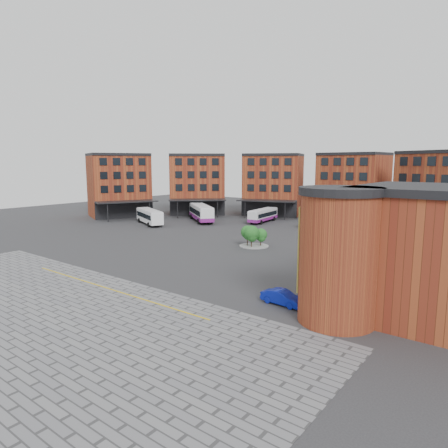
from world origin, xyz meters
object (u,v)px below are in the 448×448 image
Objects in this scene: tree_island at (253,235)px; blue_car at (283,297)px; bus_a at (149,216)px; bus_c at (263,215)px; bus_b at (201,212)px; bus_d at (327,220)px; bus_f at (426,237)px; bus_e at (397,233)px.

tree_island reaches higher than blue_car.
bus_a is 23.63m from bus_c.
tree_island is 24.56m from blue_car.
bus_b is 1.20× the size of bus_d.
tree_island reaches higher than bus_c.
bus_b is at bearing 146.94° from tree_island.
bus_f is at bearing 5.54° from bus_d.
bus_e is 2.46× the size of blue_car.
tree_island is 28.07m from bus_b.
tree_island is at bearing -118.15° from bus_f.
bus_e is 4.65m from bus_f.
bus_e is at bearing -174.26° from bus_f.
bus_e is at bearing 44.20° from tree_island.
bus_c is at bearing -19.49° from bus_a.
tree_island is 0.38× the size of bus_f.
bus_f is (20.62, 14.13, -0.06)m from tree_island.
bus_a is at bearing -126.59° from bus_e.
bus_d is 21.05m from bus_f.
bus_c is 2.54× the size of blue_car.
tree_island reaches higher than bus_e.
bus_b reaches higher than tree_island.
bus_a is 50.88m from blue_car.
bus_a is 1.11× the size of bus_d.
blue_car is at bearing -50.40° from bus_e.
bus_e is (39.82, 0.53, -0.26)m from bus_b.
bus_d is at bearing -178.07° from bus_f.
bus_e is 34.71m from blue_car.
bus_d is (13.94, 0.86, 0.00)m from bus_c.
bus_f is at bearing -20.47° from bus_c.
bus_b is 39.83m from bus_e.
bus_b reaches higher than bus_f.
bus_b is 13.23m from bus_c.
tree_island is at bearing -67.61° from bus_c.
blue_car is (15.71, -18.84, -1.18)m from tree_island.
tree_island is 0.45× the size of bus_d.
bus_a is 1.10× the size of bus_e.
bus_a is 46.40m from bus_e.
bus_c is at bearing -145.41° from bus_d.
bus_b reaches higher than blue_car.
blue_car is at bearing -93.88° from bus_b.
bus_f is at bearing -5.28° from blue_car.
bus_f is at bearing 18.89° from bus_e.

